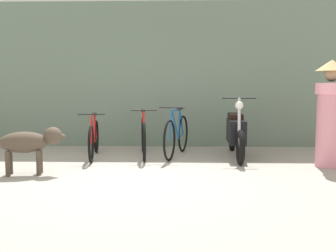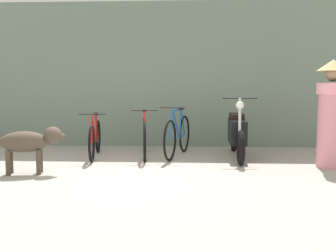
{
  "view_description": "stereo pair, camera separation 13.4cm",
  "coord_description": "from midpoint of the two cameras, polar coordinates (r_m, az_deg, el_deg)",
  "views": [
    {
      "loc": [
        0.73,
        -5.36,
        1.3
      ],
      "look_at": [
        0.54,
        0.94,
        0.65
      ],
      "focal_mm": 42.0,
      "sensor_mm": 36.0,
      "label": 1
    },
    {
      "loc": [
        0.86,
        -5.36,
        1.3
      ],
      "look_at": [
        0.54,
        0.94,
        0.65
      ],
      "focal_mm": 42.0,
      "sensor_mm": 36.0,
      "label": 2
    }
  ],
  "objects": [
    {
      "name": "person_in_robes",
      "position": [
        6.74,
        21.94,
        2.14
      ],
      "size": [
        0.64,
        0.64,
        1.71
      ],
      "rotation": [
        0.0,
        0.0,
        2.83
      ],
      "color": "pink",
      "rests_on": "ground"
    },
    {
      "name": "ground_plane",
      "position": [
        5.57,
        -6.65,
        -7.65
      ],
      "size": [
        60.0,
        60.0,
        0.0
      ],
      "primitive_type": "plane",
      "color": "#9E998E"
    },
    {
      "name": "bicycle_1",
      "position": [
        7.25,
        -4.1,
        -1.55
      ],
      "size": [
        0.46,
        1.7,
        0.89
      ],
      "rotation": [
        0.0,
        0.0,
        -1.46
      ],
      "color": "black",
      "rests_on": "ground"
    },
    {
      "name": "shop_wall_back",
      "position": [
        8.48,
        -3.74,
        7.41
      ],
      "size": [
        9.5,
        0.2,
        3.05
      ],
      "color": "slate",
      "rests_on": "ground"
    },
    {
      "name": "bicycle_0",
      "position": [
        7.26,
        -11.24,
        -1.84
      ],
      "size": [
        0.46,
        1.64,
        0.82
      ],
      "rotation": [
        0.0,
        0.0,
        -1.45
      ],
      "color": "black",
      "rests_on": "ground"
    },
    {
      "name": "stray_dog",
      "position": [
        6.1,
        -20.01,
        -2.25
      ],
      "size": [
        1.21,
        0.46,
        0.7
      ],
      "rotation": [
        0.0,
        0.0,
        0.2
      ],
      "color": "#4C3F33",
      "rests_on": "ground"
    },
    {
      "name": "bicycle_2",
      "position": [
        7.26,
        0.74,
        -1.37
      ],
      "size": [
        0.54,
        1.68,
        0.93
      ],
      "rotation": [
        0.0,
        0.0,
        -1.81
      ],
      "color": "black",
      "rests_on": "ground"
    },
    {
      "name": "motorcycle",
      "position": [
        7.2,
        9.31,
        -1.03
      ],
      "size": [
        0.58,
        1.97,
        1.1
      ],
      "rotation": [
        0.0,
        0.0,
        -1.61
      ],
      "color": "black",
      "rests_on": "ground"
    }
  ]
}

